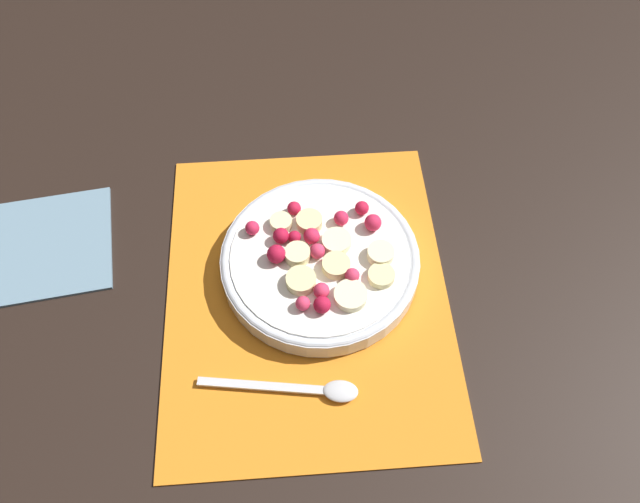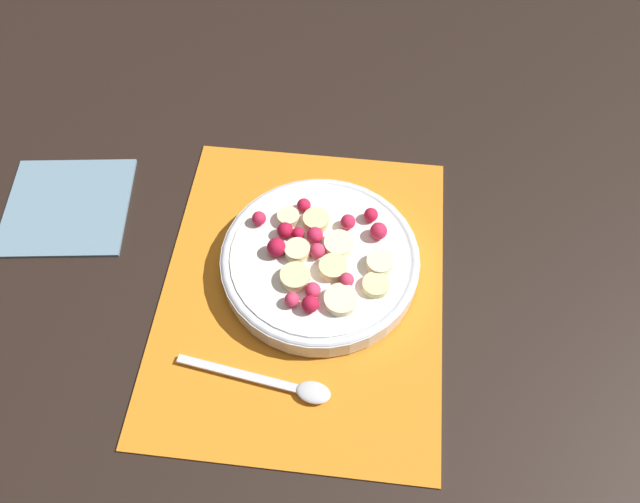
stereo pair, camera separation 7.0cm
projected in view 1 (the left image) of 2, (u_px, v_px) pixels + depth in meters
The scene contains 5 objects.
ground_plane at pixel (307, 292), 0.72m from camera, with size 3.00×3.00×0.00m, color black.
placemat at pixel (307, 291), 0.72m from camera, with size 0.41×0.32×0.01m.
fruit_bowl at pixel (320, 260), 0.72m from camera, with size 0.23×0.23×0.05m.
spoon at pixel (308, 389), 0.65m from camera, with size 0.04×0.17×0.01m.
napkin at pixel (46, 245), 0.75m from camera, with size 0.17×0.17×0.01m.
Camera 1 is at (-0.35, 0.01, 0.63)m, focal length 35.00 mm.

